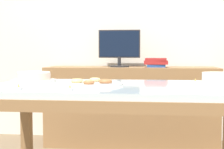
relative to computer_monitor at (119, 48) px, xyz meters
The scene contains 11 objects.
wall_back 0.45m from the computer_monitor, 68.55° to the left, with size 8.00×0.10×2.60m, color silver.
dining_table 1.34m from the computer_monitor, 84.77° to the right, with size 1.61×0.85×0.75m.
sideboard 0.60m from the computer_monitor, ahead, with size 1.72×0.44×0.80m.
computer_monitor is the anchor object (origin of this frame).
book_stack 0.40m from the computer_monitor, ahead, with size 0.24×0.19×0.09m.
cake_chocolate_round 1.23m from the computer_monitor, 114.30° to the right, with size 0.31×0.31×0.07m.
pastry_platter 1.32m from the computer_monitor, 92.31° to the right, with size 0.38×0.38×0.04m.
plate_stack 1.48m from the computer_monitor, 60.95° to the right, with size 0.21×0.21×0.08m.
tealight_near_cakes 1.63m from the computer_monitor, 94.07° to the right, with size 0.04×0.04×0.04m.
tealight_left_edge 1.67m from the computer_monitor, 103.70° to the right, with size 0.04×0.04×0.04m.
tealight_centre 1.33m from the computer_monitor, 63.38° to the right, with size 0.04×0.04×0.04m.
Camera 1 is at (0.16, -1.88, 0.94)m, focal length 50.00 mm.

